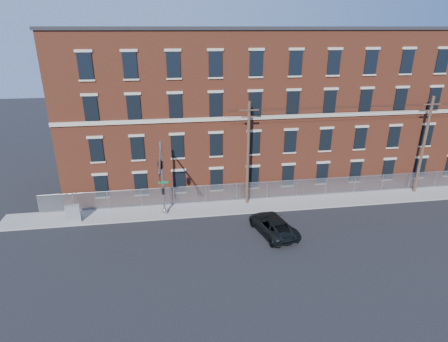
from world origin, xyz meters
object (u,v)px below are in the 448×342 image
traffic_signal_mast (161,170)px  utility_pole_near (248,152)px  pickup_truck (273,225)px  utility_cabinet (73,214)px

traffic_signal_mast → utility_pole_near: (8.00, 3.42, -0.05)m
traffic_signal_mast → utility_pole_near: bearing=23.1°
pickup_truck → utility_pole_near: bearing=-93.9°
traffic_signal_mast → pickup_truck: (9.01, -2.31, -4.64)m
pickup_truck → traffic_signal_mast: bearing=-28.3°
utility_cabinet → traffic_signal_mast: bearing=-24.5°
traffic_signal_mast → utility_cabinet: size_ratio=4.64×
pickup_truck → utility_cabinet: utility_cabinet is taller
traffic_signal_mast → pickup_truck: size_ratio=1.31×
utility_pole_near → pickup_truck: utility_pole_near is taller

